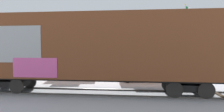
% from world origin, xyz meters
% --- Properties ---
extents(ground_plane, '(260.00, 260.00, 0.00)m').
position_xyz_m(ground_plane, '(0.00, 0.00, 0.00)').
color(ground_plane, '#B2B5BC').
extents(track, '(59.98, 5.57, 0.08)m').
position_xyz_m(track, '(3.47, 0.15, 0.04)').
color(track, '#4C4742').
rests_on(track, ground_plane).
extents(freight_car, '(16.79, 3.94, 5.03)m').
position_xyz_m(freight_car, '(1.13, -0.00, 2.84)').
color(freight_car, brown).
rests_on(freight_car, ground_plane).
extents(flagpole, '(0.90, 1.13, 7.80)m').
position_xyz_m(flagpole, '(9.01, 11.05, 4.95)').
color(flagpole, silver).
rests_on(flagpole, ground_plane).
extents(hillside, '(111.51, 43.13, 15.21)m').
position_xyz_m(hillside, '(0.05, 67.66, 5.33)').
color(hillside, slate).
rests_on(hillside, ground_plane).
extents(parked_car_tan, '(4.25, 2.38, 1.64)m').
position_xyz_m(parked_car_tan, '(-2.18, 4.96, 0.84)').
color(parked_car_tan, '#9E8966').
rests_on(parked_car_tan, ground_plane).
extents(parked_car_white, '(4.70, 2.34, 1.68)m').
position_xyz_m(parked_car_white, '(4.29, 4.46, 0.86)').
color(parked_car_white, silver).
rests_on(parked_car_white, ground_plane).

